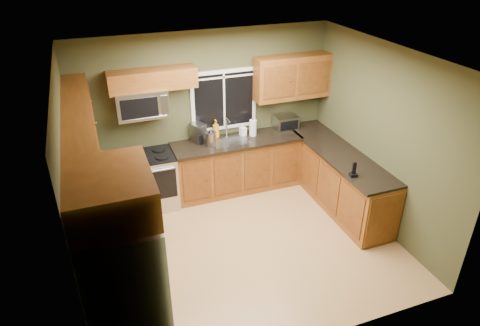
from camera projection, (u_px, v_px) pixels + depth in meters
floor at (245, 244)px, 6.19m from camera, size 4.20×4.20×0.00m
ceiling at (247, 59)px, 4.91m from camera, size 4.20×4.20×0.00m
back_wall at (207, 114)px, 7.03m from camera, size 4.20×0.00×4.20m
front_wall at (314, 246)px, 4.06m from camera, size 4.20×0.00×4.20m
left_wall at (75, 192)px, 4.91m from camera, size 0.00×3.60×3.60m
right_wall at (381, 138)px, 6.19m from camera, size 0.00×3.60×3.60m
window at (224, 100)px, 7.01m from camera, size 1.12×0.03×1.02m
base_cabinets_left at (110, 227)px, 5.82m from camera, size 0.60×2.65×0.90m
countertop_left at (106, 197)px, 5.60m from camera, size 0.65×2.65×0.04m
base_cabinets_back at (237, 165)px, 7.34m from camera, size 2.17×0.60×0.90m
countertop_back at (237, 141)px, 7.10m from camera, size 2.17×0.65×0.04m
base_cabinets_peninsula at (336, 178)px, 6.97m from camera, size 0.60×2.52×0.90m
countertop_peninsula at (338, 152)px, 6.75m from camera, size 0.65×2.50×0.04m
upper_cabinets_left at (81, 134)px, 5.11m from camera, size 0.33×2.65×0.72m
upper_cabinets_back_left at (153, 79)px, 6.29m from camera, size 1.30×0.33×0.30m
upper_cabinets_back_right at (292, 77)px, 7.10m from camera, size 1.30×0.33×0.72m
upper_cabinet_over_fridge at (110, 194)px, 3.62m from camera, size 0.72×0.90×0.38m
refrigerator at (127, 292)px, 4.16m from camera, size 0.74×0.90×1.80m
range at (152, 180)px, 6.86m from camera, size 0.76×0.69×0.94m
microwave at (142, 104)px, 6.37m from camera, size 0.76×0.41×0.42m
sink at (230, 140)px, 7.06m from camera, size 0.60×0.42×0.36m
toaster_oven at (286, 122)px, 7.44m from camera, size 0.39×0.30×0.24m
coffee_maker at (198, 134)px, 6.96m from camera, size 0.26×0.30×0.31m
kettle at (211, 138)px, 6.83m from camera, size 0.17×0.17×0.29m
paper_towel_roll at (253, 128)px, 7.19m from camera, size 0.14×0.14×0.31m
soap_bottle_a at (216, 129)px, 7.11m from camera, size 0.13×0.13×0.32m
soap_bottle_b at (243, 129)px, 7.21m from camera, size 0.11×0.12×0.21m
soap_bottle_c at (200, 135)px, 7.05m from camera, size 0.19×0.19×0.19m
cordless_phone at (354, 172)px, 6.01m from camera, size 0.12×0.12×0.22m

